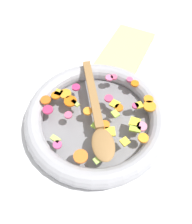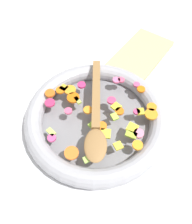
{
  "view_description": "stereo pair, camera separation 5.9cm",
  "coord_description": "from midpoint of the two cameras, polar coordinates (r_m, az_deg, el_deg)",
  "views": [
    {
      "loc": [
        -0.3,
        -0.14,
        0.54
      ],
      "look_at": [
        0.0,
        0.0,
        0.05
      ],
      "focal_mm": 35.0,
      "sensor_mm": 36.0,
      "label": 1
    },
    {
      "loc": [
        -0.27,
        -0.19,
        0.54
      ],
      "look_at": [
        0.0,
        0.0,
        0.05
      ],
      "focal_mm": 35.0,
      "sensor_mm": 36.0,
      "label": 2
    }
  ],
  "objects": [
    {
      "name": "chopped_vegetables",
      "position": [
        0.59,
        -1.86,
        0.07
      ],
      "size": [
        0.31,
        0.32,
        0.01
      ],
      "color": "orange",
      "rests_on": "skillet"
    },
    {
      "name": "ground_plane",
      "position": [
        0.63,
        -2.67,
        -2.74
      ],
      "size": [
        4.0,
        4.0,
        0.0
      ],
      "primitive_type": "plane",
      "color": "silver"
    },
    {
      "name": "skillet",
      "position": [
        0.61,
        -2.75,
        -1.66
      ],
      "size": [
        0.4,
        0.4,
        0.05
      ],
      "color": "slate",
      "rests_on": "ground_plane"
    },
    {
      "name": "wooden_spoon",
      "position": [
        0.57,
        -2.62,
        -1.2
      ],
      "size": [
        0.29,
        0.22,
        0.01
      ],
      "color": "olive",
      "rests_on": "chopped_vegetables"
    },
    {
      "name": "cutting_board",
      "position": [
        0.82,
        5.26,
        15.07
      ],
      "size": [
        0.28,
        0.14,
        0.02
      ],
      "color": "tan",
      "rests_on": "ground_plane"
    }
  ]
}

